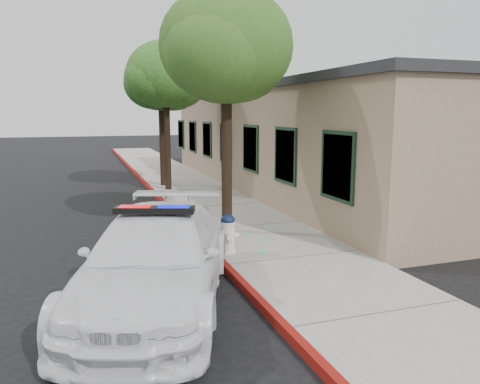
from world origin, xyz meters
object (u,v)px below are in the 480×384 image
(police_car, at_px, (156,259))
(street_tree_far, at_px, (162,83))
(clapboard_building, at_px, (312,139))
(street_tree_near, at_px, (227,52))
(street_tree_mid, at_px, (166,78))
(fire_hydrant, at_px, (228,233))

(police_car, height_order, street_tree_far, street_tree_far)
(clapboard_building, xyz_separation_m, street_tree_near, (-5.77, -6.38, 2.57))
(police_car, relative_size, street_tree_mid, 1.00)
(fire_hydrant, bearing_deg, street_tree_far, 93.96)
(police_car, relative_size, street_tree_far, 1.03)
(street_tree_near, height_order, street_tree_mid, street_tree_near)
(street_tree_near, xyz_separation_m, street_tree_mid, (-0.20, 7.32, -0.13))
(street_tree_near, bearing_deg, street_tree_mid, 91.56)
(fire_hydrant, distance_m, street_tree_near, 4.53)
(fire_hydrant, height_order, street_tree_near, street_tree_near)
(clapboard_building, relative_size, street_tree_near, 3.43)
(police_car, height_order, fire_hydrant, police_car)
(clapboard_building, relative_size, police_car, 3.57)
(police_car, bearing_deg, street_tree_near, 76.88)
(police_car, relative_size, fire_hydrant, 6.63)
(clapboard_building, height_order, street_tree_near, street_tree_near)
(street_tree_near, height_order, street_tree_far, street_tree_near)
(police_car, bearing_deg, fire_hydrant, 65.77)
(clapboard_building, bearing_deg, fire_hydrant, -127.64)
(police_car, xyz_separation_m, street_tree_mid, (2.25, 11.11, 3.78))
(clapboard_building, xyz_separation_m, fire_hydrant, (-6.34, -8.22, -1.53))
(clapboard_building, height_order, street_tree_mid, street_tree_mid)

